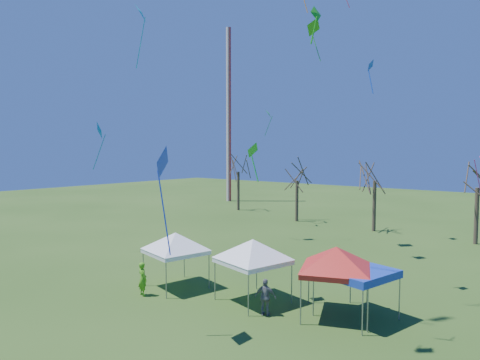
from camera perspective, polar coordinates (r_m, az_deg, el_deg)
The scene contains 20 objects.
ground at distance 19.91m, azimuth -3.21°, elevation -17.87°, with size 140.00×140.00×0.00m, color #2B4B18.
radio_mast at distance 62.72m, azimuth -1.52°, elevation 8.61°, with size 0.70×0.70×25.00m, color silver.
tree_0 at distance 52.86m, azimuth -0.22°, elevation 2.96°, with size 3.83×3.83×8.44m.
tree_1 at distance 44.84m, azimuth 7.63°, elevation 1.86°, with size 3.42×3.42×7.54m.
tree_2 at distance 40.87m, azimuth 17.58°, elevation 2.21°, with size 3.71×3.71×8.18m.
tree_3 at distance 38.33m, azimuth 29.19°, elevation 1.47°, with size 3.59×3.59×7.91m.
tent_white_west at distance 23.47m, azimuth -8.59°, elevation -7.43°, with size 3.81×3.81×3.45m.
tent_white_mid at distance 21.02m, azimuth 1.73°, elevation -8.46°, with size 3.93×3.93×3.57m.
tent_red at distance 19.63m, azimuth 12.71°, elevation -9.28°, with size 3.82×3.82×3.64m.
tent_blue at distance 19.90m, azimuth 15.25°, elevation -11.84°, with size 3.39×3.39×2.21m.
person_grey at distance 19.92m, azimuth 3.43°, elevation -15.32°, with size 0.97×0.40×1.66m, color slate.
person_green at distance 22.91m, azimuth -12.85°, elevation -12.73°, with size 0.63×0.41×1.72m, color #4CA31A.
kite_13 at distance 42.07m, azimuth 3.84°, elevation 8.78°, with size 1.16×1.26×2.64m.
kite_5 at distance 16.75m, azimuth -10.43°, elevation 2.21°, with size 1.02×1.36×4.35m.
kite_8 at distance 31.24m, azimuth -13.05°, elevation 20.83°, with size 1.65×1.71×4.39m.
kite_1 at distance 20.91m, azimuth 1.66°, elevation 3.95°, with size 0.53×0.89×1.98m.
kite_25 at distance 17.46m, azimuth 10.12°, elevation 20.90°, with size 0.34×0.67×1.45m.
kite_11 at distance 34.86m, azimuth 9.71°, elevation 19.45°, with size 1.16×1.63×3.25m.
kite_14 at distance 33.05m, azimuth -18.15°, elevation 6.28°, with size 1.31×1.32×3.54m.
kite_18 at distance 24.02m, azimuth 16.97°, elevation 14.28°, with size 0.43×0.72×1.79m.
Camera 1 is at (12.37, -13.73, 7.40)m, focal length 32.00 mm.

